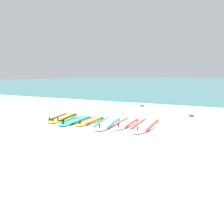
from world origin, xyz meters
TOP-DOWN VIEW (x-y plane):
  - ground_plane at (0.00, 0.00)m, footprint 80.00×80.00m
  - sea at (0.00, 36.16)m, footprint 80.00×60.00m
  - surfboard_0 at (-1.47, 0.27)m, footprint 1.11×2.27m
  - surfboard_1 at (-0.75, 0.03)m, footprint 0.80×2.14m
  - surfboard_2 at (-0.24, 0.20)m, footprint 0.67×1.95m
  - surfboard_3 at (0.44, 0.14)m, footprint 1.20×2.50m
  - surfboard_4 at (0.98, 0.44)m, footprint 0.81×2.15m
  - surfboard_5 at (1.65, 0.40)m, footprint 0.95×2.53m
  - seaweed_clump_near_shoreline at (-0.23, 4.83)m, footprint 0.22×0.18m
  - seaweed_clump_mid_sand at (2.52, 2.95)m, footprint 0.20×0.16m

SIDE VIEW (x-z plane):
  - ground_plane at x=0.00m, z-range 0.00..0.00m
  - seaweed_clump_mid_sand at x=2.52m, z-range 0.00..0.07m
  - surfboard_5 at x=1.65m, z-range -0.05..0.13m
  - surfboard_3 at x=0.44m, z-range -0.05..0.13m
  - surfboard_4 at x=0.98m, z-range -0.05..0.13m
  - surfboard_1 at x=-0.75m, z-range -0.05..0.13m
  - surfboard_2 at x=-0.24m, z-range -0.05..0.13m
  - surfboard_0 at x=-1.47m, z-range -0.05..0.13m
  - seaweed_clump_near_shoreline at x=-0.23m, z-range 0.00..0.08m
  - sea at x=0.00m, z-range 0.00..0.10m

